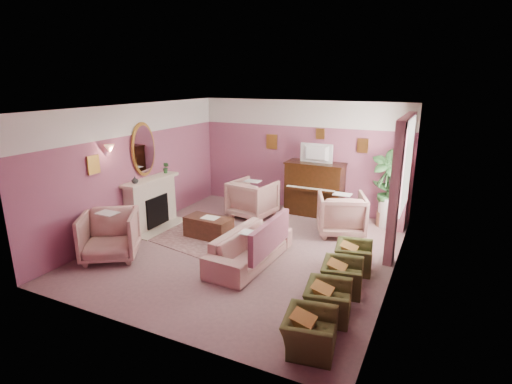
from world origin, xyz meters
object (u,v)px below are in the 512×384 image
at_px(coffee_table, 209,227).
at_px(olive_chair_a, 310,327).
at_px(sofa, 250,242).
at_px(floral_armchair_front, 109,233).
at_px(floral_armchair_right, 341,212).
at_px(floral_armchair_left, 253,197).
at_px(olive_chair_c, 342,272).
at_px(side_table, 389,212).
at_px(olive_chair_d, 354,253).
at_px(television, 315,152).
at_px(olive_chair_b, 328,296).
at_px(piano, 315,189).

distance_m(coffee_table, olive_chair_a, 4.08).
relative_size(sofa, floral_armchair_front, 2.02).
xyz_separation_m(floral_armchair_right, floral_armchair_front, (-3.62, -3.14, 0.00)).
distance_m(floral_armchair_left, olive_chair_c, 3.89).
xyz_separation_m(sofa, side_table, (2.04, 3.12, -0.07)).
distance_m(olive_chair_a, olive_chair_d, 2.46).
xyz_separation_m(television, olive_chair_c, (1.58, -3.37, -1.28)).
xyz_separation_m(television, olive_chair_b, (1.58, -4.19, -1.28)).
bearing_deg(television, olive_chair_c, -64.85).
bearing_deg(sofa, side_table, 56.82).
bearing_deg(floral_armchair_front, olive_chair_c, 9.84).
bearing_deg(sofa, piano, 86.28).
height_order(television, olive_chair_b, television).
relative_size(sofa, olive_chair_b, 2.82).
xyz_separation_m(floral_armchair_right, olive_chair_c, (0.64, -2.40, -0.19)).
bearing_deg(piano, floral_armchair_left, -147.67).
relative_size(piano, sofa, 0.68).
bearing_deg(coffee_table, floral_armchair_front, -123.43).
relative_size(sofa, floral_armchair_left, 2.02).
bearing_deg(olive_chair_b, olive_chair_d, 90.00).
xyz_separation_m(piano, olive_chair_c, (1.58, -3.42, -0.33)).
bearing_deg(piano, floral_armchair_right, -47.18).
height_order(coffee_table, sofa, sofa).
height_order(floral_armchair_front, olive_chair_a, floral_armchair_front).
bearing_deg(sofa, floral_armchair_left, 115.22).
relative_size(olive_chair_a, olive_chair_b, 1.00).
bearing_deg(floral_armchair_left, olive_chair_a, -55.63).
bearing_deg(olive_chair_a, floral_armchair_front, 168.07).
distance_m(piano, olive_chair_c, 3.78).
relative_size(coffee_table, olive_chair_c, 1.37).
distance_m(olive_chair_a, side_table, 5.01).
height_order(floral_armchair_front, olive_chair_c, floral_armchair_front).
relative_size(coffee_table, sofa, 0.49).
xyz_separation_m(sofa, floral_armchair_right, (1.15, 2.16, 0.09)).
bearing_deg(olive_chair_d, olive_chair_a, -90.00).
relative_size(floral_armchair_left, olive_chair_d, 1.39).
relative_size(coffee_table, side_table, 1.43).
height_order(floral_armchair_front, olive_chair_d, floral_armchair_front).
bearing_deg(floral_armchair_right, floral_armchair_left, 175.25).
bearing_deg(piano, olive_chair_c, -65.17).
relative_size(television, side_table, 1.14).
distance_m(television, floral_armchair_right, 1.74).
bearing_deg(olive_chair_d, sofa, -162.16).
bearing_deg(side_table, television, 179.81).
bearing_deg(side_table, sofa, -123.18).
distance_m(piano, floral_armchair_right, 1.39).
bearing_deg(sofa, floral_armchair_front, -158.31).
xyz_separation_m(coffee_table, olive_chair_c, (3.15, -0.95, 0.09)).
height_order(sofa, olive_chair_b, sofa).
xyz_separation_m(piano, olive_chair_d, (1.58, -2.60, -0.33)).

